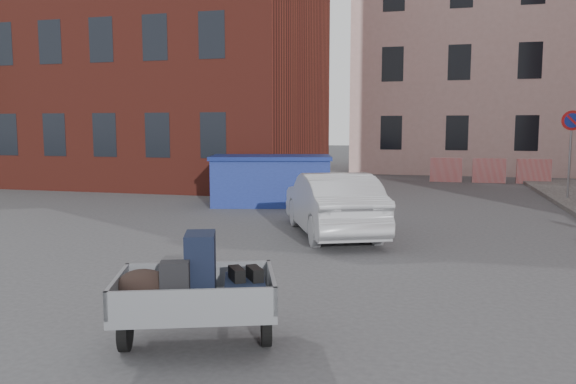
# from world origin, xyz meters

# --- Properties ---
(ground) EXTENTS (120.00, 120.00, 0.00)m
(ground) POSITION_xyz_m (0.00, 0.00, 0.00)
(ground) COLOR #38383A
(ground) RESTS_ON ground
(building_brick) EXTENTS (12.00, 10.00, 14.00)m
(building_brick) POSITION_xyz_m (-9.00, 13.00, 7.00)
(building_brick) COLOR #591E16
(building_brick) RESTS_ON ground
(building_pink) EXTENTS (16.00, 8.00, 14.00)m
(building_pink) POSITION_xyz_m (6.00, 22.00, 7.00)
(building_pink) COLOR #C09C94
(building_pink) RESTS_ON ground
(far_building) EXTENTS (6.00, 6.00, 8.00)m
(far_building) POSITION_xyz_m (-20.00, 22.00, 4.00)
(far_building) COLOR maroon
(far_building) RESTS_ON ground
(no_parking_sign) EXTENTS (0.60, 0.09, 2.65)m
(no_parking_sign) POSITION_xyz_m (6.00, 9.48, 2.01)
(no_parking_sign) COLOR gray
(no_parking_sign) RESTS_ON sidewalk
(barriers) EXTENTS (4.70, 0.18, 1.00)m
(barriers) POSITION_xyz_m (4.20, 15.00, 0.50)
(barriers) COLOR red
(barriers) RESTS_ON ground
(trailer) EXTENTS (1.88, 1.98, 1.20)m
(trailer) POSITION_xyz_m (-0.35, -4.00, 0.61)
(trailer) COLOR black
(trailer) RESTS_ON ground
(dumpster) EXTENTS (3.78, 2.56, 1.45)m
(dumpster) POSITION_xyz_m (-2.60, 6.50, 0.73)
(dumpster) COLOR navy
(dumpster) RESTS_ON ground
(silver_car) EXTENTS (2.89, 4.25, 1.33)m
(silver_car) POSITION_xyz_m (-0.07, 2.47, 0.66)
(silver_car) COLOR #9E9FA5
(silver_car) RESTS_ON ground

